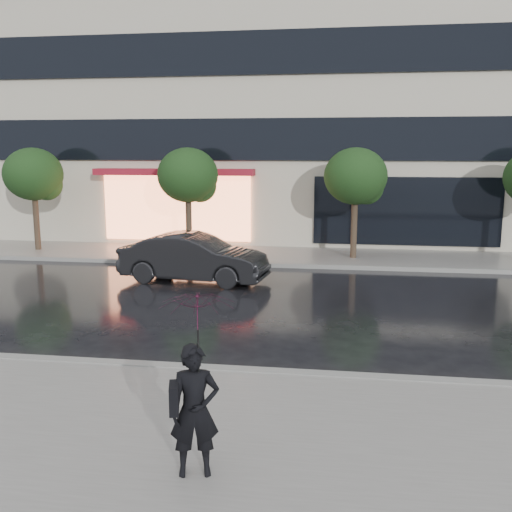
# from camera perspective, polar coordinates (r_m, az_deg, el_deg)

# --- Properties ---
(ground) EXTENTS (120.00, 120.00, 0.00)m
(ground) POSITION_cam_1_polar(r_m,az_deg,el_deg) (11.23, -4.82, -9.71)
(ground) COLOR black
(ground) RESTS_ON ground
(sidewalk_near) EXTENTS (60.00, 4.50, 0.12)m
(sidewalk_near) POSITION_cam_1_polar(r_m,az_deg,el_deg) (8.34, -10.06, -16.88)
(sidewalk_near) COLOR slate
(sidewalk_near) RESTS_ON ground
(sidewalk_far) EXTENTS (60.00, 3.50, 0.12)m
(sidewalk_far) POSITION_cam_1_polar(r_m,az_deg,el_deg) (21.00, 1.45, 0.03)
(sidewalk_far) COLOR slate
(sidewalk_far) RESTS_ON ground
(curb_near) EXTENTS (60.00, 0.25, 0.14)m
(curb_near) POSITION_cam_1_polar(r_m,az_deg,el_deg) (10.30, -6.10, -11.23)
(curb_near) COLOR gray
(curb_near) RESTS_ON ground
(curb_far) EXTENTS (60.00, 0.25, 0.14)m
(curb_far) POSITION_cam_1_polar(r_m,az_deg,el_deg) (19.29, 0.84, -0.87)
(curb_far) COLOR gray
(curb_far) RESTS_ON ground
(office_building) EXTENTS (30.00, 12.76, 18.00)m
(office_building) POSITION_cam_1_polar(r_m,az_deg,el_deg) (28.80, 3.47, 20.73)
(office_building) COLOR #BCB59F
(office_building) RESTS_ON ground
(tree_far_west) EXTENTS (2.20, 2.20, 3.99)m
(tree_far_west) POSITION_cam_1_polar(r_m,az_deg,el_deg) (23.27, -21.21, 7.45)
(tree_far_west) COLOR #33261C
(tree_far_west) RESTS_ON ground
(tree_mid_west) EXTENTS (2.20, 2.20, 3.99)m
(tree_mid_west) POSITION_cam_1_polar(r_m,az_deg,el_deg) (21.01, -6.65, 7.83)
(tree_mid_west) COLOR #33261C
(tree_mid_west) RESTS_ON ground
(tree_mid_east) EXTENTS (2.20, 2.20, 3.99)m
(tree_mid_east) POSITION_cam_1_polar(r_m,az_deg,el_deg) (20.32, 10.09, 7.65)
(tree_mid_east) COLOR #33261C
(tree_mid_east) RESTS_ON ground
(parked_car) EXTENTS (4.55, 2.08, 1.45)m
(parked_car) POSITION_cam_1_polar(r_m,az_deg,el_deg) (17.09, -6.22, -0.19)
(parked_car) COLOR black
(parked_car) RESTS_ON ground
(pedestrian_with_umbrella) EXTENTS (1.04, 1.05, 2.20)m
(pedestrian_with_umbrella) POSITION_cam_1_polar(r_m,az_deg,el_deg) (6.62, -5.99, -10.20)
(pedestrian_with_umbrella) COLOR black
(pedestrian_with_umbrella) RESTS_ON sidewalk_near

